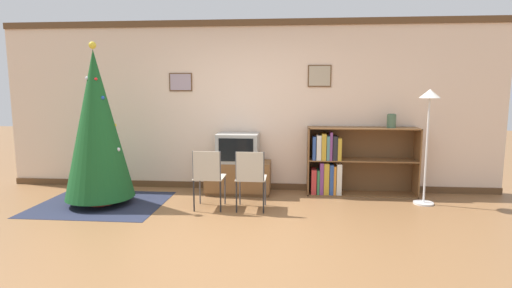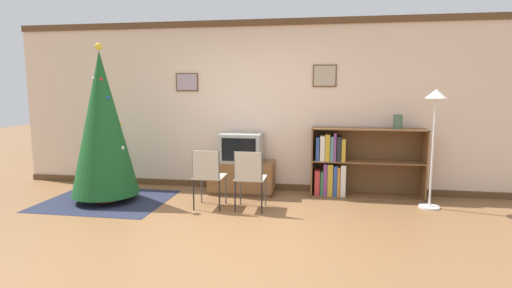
% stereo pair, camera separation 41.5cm
% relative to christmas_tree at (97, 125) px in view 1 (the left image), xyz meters
% --- Properties ---
extents(ground_plane, '(24.00, 24.00, 0.00)m').
position_rel_christmas_tree_xyz_m(ground_plane, '(1.97, -1.14, -1.13)').
color(ground_plane, brown).
extents(wall_back, '(8.00, 0.11, 2.70)m').
position_rel_christmas_tree_xyz_m(wall_back, '(1.97, 1.10, 0.22)').
color(wall_back, beige).
rests_on(wall_back, ground_plane).
extents(area_rug, '(1.76, 1.46, 0.01)m').
position_rel_christmas_tree_xyz_m(area_rug, '(-0.00, -0.00, -1.13)').
color(area_rug, '#23283D').
rests_on(area_rug, ground_plane).
extents(christmas_tree, '(0.94, 0.94, 2.26)m').
position_rel_christmas_tree_xyz_m(christmas_tree, '(0.00, 0.00, 0.00)').
color(christmas_tree, maroon).
rests_on(christmas_tree, area_rug).
extents(tv_console, '(1.01, 0.51, 0.50)m').
position_rel_christmas_tree_xyz_m(tv_console, '(1.87, 0.78, -0.88)').
color(tv_console, brown).
rests_on(tv_console, ground_plane).
extents(television, '(0.63, 0.50, 0.44)m').
position_rel_christmas_tree_xyz_m(television, '(1.87, 0.78, -0.41)').
color(television, '#9E9E99').
rests_on(television, tv_console).
extents(folding_chair_left, '(0.40, 0.40, 0.82)m').
position_rel_christmas_tree_xyz_m(folding_chair_left, '(1.58, -0.13, -0.66)').
color(folding_chair_left, '#BCB29E').
rests_on(folding_chair_left, ground_plane).
extents(folding_chair_right, '(0.40, 0.40, 0.82)m').
position_rel_christmas_tree_xyz_m(folding_chair_right, '(2.16, -0.13, -0.66)').
color(folding_chair_right, '#BCB29E').
rests_on(folding_chair_right, ground_plane).
extents(bookshelf, '(1.66, 0.36, 1.05)m').
position_rel_christmas_tree_xyz_m(bookshelf, '(3.48, 0.86, -0.64)').
color(bookshelf, brown).
rests_on(bookshelf, ground_plane).
extents(vase, '(0.13, 0.13, 0.21)m').
position_rel_christmas_tree_xyz_m(vase, '(4.19, 0.85, 0.03)').
color(vase, '#47664C').
rests_on(vase, bookshelf).
extents(standing_lamp, '(0.28, 0.28, 1.63)m').
position_rel_christmas_tree_xyz_m(standing_lamp, '(4.59, 0.41, 0.12)').
color(standing_lamp, silver).
rests_on(standing_lamp, ground_plane).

